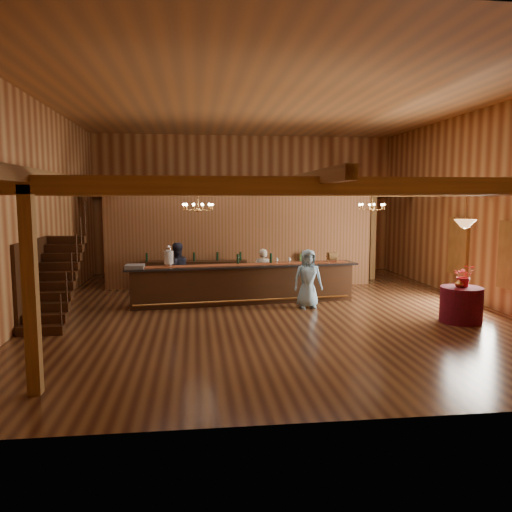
{
  "coord_description": "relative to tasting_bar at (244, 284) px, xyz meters",
  "views": [
    {
      "loc": [
        -2.02,
        -13.26,
        3.0
      ],
      "look_at": [
        -0.3,
        0.8,
        1.36
      ],
      "focal_mm": 35.0,
      "sensor_mm": 36.0,
      "label": 1
    }
  ],
  "objects": [
    {
      "name": "support_posts",
      "position": [
        0.65,
        -1.3,
        1.03
      ],
      "size": [
        9.2,
        10.2,
        3.2
      ],
      "color": "#9A6630",
      "rests_on": "floor"
    },
    {
      "name": "tasting_bar",
      "position": [
        0.0,
        0.0,
        0.0
      ],
      "size": [
        6.72,
        1.53,
        1.13
      ],
      "rotation": [
        0.0,
        0.0,
        0.1
      ],
      "color": "black",
      "rests_on": "floor"
    },
    {
      "name": "round_table",
      "position": [
        5.02,
        -2.86,
        -0.13
      ],
      "size": [
        1.0,
        1.0,
        0.86
      ],
      "primitive_type": "cylinder",
      "color": "maroon",
      "rests_on": "floor"
    },
    {
      "name": "wall_right",
      "position": [
        6.65,
        -0.8,
        2.18
      ],
      "size": [
        0.1,
        14.0,
        5.5
      ],
      "primitive_type": "cube",
      "color": "#AE7B45",
      "rests_on": "floor"
    },
    {
      "name": "table_vase",
      "position": [
        4.94,
        -2.88,
        0.47
      ],
      "size": [
        0.2,
        0.2,
        0.34
      ],
      "primitive_type": "imported",
      "rotation": [
        0.0,
        0.0,
        0.19
      ],
      "color": "#C58A41",
      "rests_on": "round_table"
    },
    {
      "name": "ceiling",
      "position": [
        0.65,
        -0.8,
        4.93
      ],
      "size": [
        14.0,
        14.0,
        0.0
      ],
      "primitive_type": "plane",
      "rotation": [
        3.14,
        0.0,
        0.0
      ],
      "color": "#B1713C",
      "rests_on": "wall_back"
    },
    {
      "name": "backbar_shelf",
      "position": [
        -1.42,
        2.22,
        -0.08
      ],
      "size": [
        3.47,
        0.76,
        0.97
      ],
      "primitive_type": "cube",
      "rotation": [
        0.0,
        0.0,
        -0.06
      ],
      "color": "black",
      "rests_on": "floor"
    },
    {
      "name": "beverage_dispenser",
      "position": [
        -2.11,
        -0.17,
        0.83
      ],
      "size": [
        0.26,
        0.26,
        0.6
      ],
      "color": "silver",
      "rests_on": "tasting_bar"
    },
    {
      "name": "backroom_boxes",
      "position": [
        0.36,
        4.7,
        -0.04
      ],
      "size": [
        4.1,
        0.6,
        1.1
      ],
      "color": "black",
      "rests_on": "floor"
    },
    {
      "name": "floor_plant",
      "position": [
        2.32,
        2.62,
        0.03
      ],
      "size": [
        0.82,
        0.75,
        1.2
      ],
      "primitive_type": "imported",
      "rotation": [
        0.0,
        0.0,
        -0.42
      ],
      "color": "#406B2F",
      "rests_on": "floor"
    },
    {
      "name": "table_flowers",
      "position": [
        5.09,
        -2.82,
        0.57
      ],
      "size": [
        0.61,
        0.58,
        0.54
      ],
      "primitive_type": "imported",
      "rotation": [
        0.0,
        0.0,
        -0.38
      ],
      "color": "red",
      "rests_on": "round_table"
    },
    {
      "name": "floor",
      "position": [
        0.65,
        -0.8,
        -0.57
      ],
      "size": [
        14.0,
        14.0,
        0.0
      ],
      "primitive_type": "plane",
      "color": "brown",
      "rests_on": "ground"
    },
    {
      "name": "staircase",
      "position": [
        -4.8,
        -1.54,
        0.43
      ],
      "size": [
        1.0,
        2.8,
        2.0
      ],
      "color": "black",
      "rests_on": "floor"
    },
    {
      "name": "pendant_lamp",
      "position": [
        5.02,
        -2.86,
        1.84
      ],
      "size": [
        0.52,
        0.52,
        0.9
      ],
      "color": "#C58A41",
      "rests_on": "beam_grid"
    },
    {
      "name": "guest",
      "position": [
        1.68,
        -0.84,
        0.24
      ],
      "size": [
        0.81,
        0.54,
        1.62
      ],
      "primitive_type": "imported",
      "rotation": [
        0.0,
        0.0,
        0.03
      ],
      "color": "#92C5E2",
      "rests_on": "floor"
    },
    {
      "name": "bar_bottle_1",
      "position": [
        0.81,
        0.21,
        0.7
      ],
      "size": [
        0.07,
        0.07,
        0.3
      ],
      "primitive_type": "cylinder",
      "color": "black",
      "rests_on": "tasting_bar"
    },
    {
      "name": "wall_left",
      "position": [
        -5.35,
        -0.8,
        2.18
      ],
      "size": [
        0.1,
        14.0,
        5.5
      ],
      "primitive_type": "cube",
      "color": "#AE7B45",
      "rests_on": "floor"
    },
    {
      "name": "glass_rack_tray",
      "position": [
        -3.01,
        -0.37,
        0.6
      ],
      "size": [
        0.5,
        0.5,
        0.1
      ],
      "primitive_type": "cube",
      "color": "gray",
      "rests_on": "tasting_bar"
    },
    {
      "name": "staff_second",
      "position": [
        -1.94,
        0.81,
        0.28
      ],
      "size": [
        0.99,
        0.88,
        1.7
      ],
      "primitive_type": "imported",
      "rotation": [
        0.0,
        0.0,
        3.49
      ],
      "color": "#242637",
      "rests_on": "floor"
    },
    {
      "name": "window_right_front",
      "position": [
        6.6,
        -2.4,
        0.98
      ],
      "size": [
        0.12,
        1.05,
        1.75
      ],
      "primitive_type": "cube",
      "color": "white",
      "rests_on": "wall_right"
    },
    {
      "name": "window_right_back",
      "position": [
        6.6,
        0.2,
        0.98
      ],
      "size": [
        0.12,
        1.05,
        1.75
      ],
      "primitive_type": "cube",
      "color": "white",
      "rests_on": "wall_right"
    },
    {
      "name": "partition_wall",
      "position": [
        0.15,
        2.7,
        0.98
      ],
      "size": [
        9.0,
        0.18,
        3.1
      ],
      "primitive_type": "cube",
      "color": "brown",
      "rests_on": "floor"
    },
    {
      "name": "bartender",
      "position": [
        0.65,
        0.73,
        0.18
      ],
      "size": [
        0.62,
        0.48,
        1.49
      ],
      "primitive_type": "imported",
      "rotation": [
        0.0,
        0.0,
        2.89
      ],
      "color": "silver",
      "rests_on": "floor"
    },
    {
      "name": "chandelier_left",
      "position": [
        -1.29,
        -0.52,
        2.21
      ],
      "size": [
        0.8,
        0.8,
        0.58
      ],
      "color": "#C58A41",
      "rests_on": "beam_grid"
    },
    {
      "name": "wall_back",
      "position": [
        0.65,
        6.2,
        2.18
      ],
      "size": [
        12.0,
        0.1,
        5.5
      ],
      "primitive_type": "cube",
      "color": "#AE7B45",
      "rests_on": "floor"
    },
    {
      "name": "wall_front",
      "position": [
        0.65,
        -7.8,
        2.18
      ],
      "size": [
        12.0,
        0.1,
        5.5
      ],
      "primitive_type": "cube",
      "color": "#AE7B45",
      "rests_on": "floor"
    },
    {
      "name": "chandelier_right",
      "position": [
        3.96,
        0.59,
        2.19
      ],
      "size": [
        0.8,
        0.8,
        0.6
      ],
      "color": "#C58A41",
      "rests_on": "beam_grid"
    },
    {
      "name": "raffle_drum",
      "position": [
        2.66,
        0.23,
        0.72
      ],
      "size": [
        0.34,
        0.24,
        0.3
      ],
      "color": "brown",
      "rests_on": "tasting_bar"
    },
    {
      "name": "beam_grid",
      "position": [
        0.65,
        -0.29,
        2.68
      ],
      "size": [
        11.9,
        13.9,
        0.39
      ],
      "color": "#9A6630",
      "rests_on": "wall_left"
    },
    {
      "name": "bar_bottle_0",
      "position": [
        -0.16,
        0.11,
        0.7
      ],
      "size": [
        0.07,
        0.07,
        0.3
      ],
      "primitive_type": "cylinder",
      "color": "black",
      "rests_on": "tasting_bar"
    }
  ]
}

